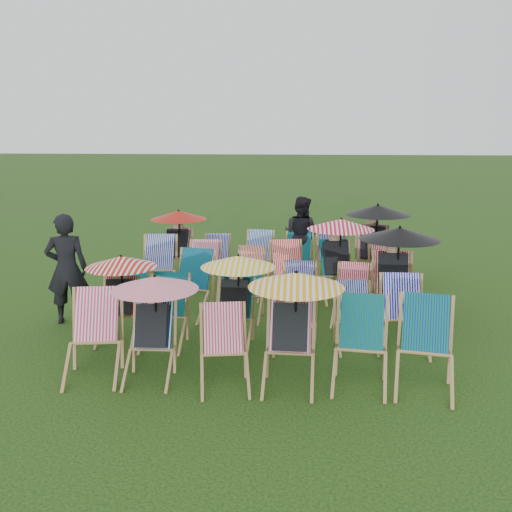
# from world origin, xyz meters

# --- Properties ---
(ground) EXTENTS (100.00, 100.00, 0.00)m
(ground) POSITION_xyz_m (0.00, 0.00, 0.00)
(ground) COLOR black
(ground) RESTS_ON ground
(deckchair_0) EXTENTS (0.78, 0.99, 0.98)m
(deckchair_0) POSITION_xyz_m (-1.91, -2.19, 0.49)
(deckchair_0) COLOR #A5804D
(deckchair_0) RESTS_ON ground
(deckchair_1) EXTENTS (1.02, 1.07, 1.21)m
(deckchair_1) POSITION_xyz_m (-1.21, -2.16, 0.64)
(deckchair_1) COLOR #A5804D
(deckchair_1) RESTS_ON ground
(deckchair_2) EXTENTS (0.71, 0.89, 0.88)m
(deckchair_2) POSITION_xyz_m (-0.33, -2.32, 0.44)
(deckchair_2) COLOR #A5804D
(deckchair_2) RESTS_ON ground
(deckchair_3) EXTENTS (1.10, 1.15, 1.31)m
(deckchair_3) POSITION_xyz_m (0.43, -2.21, 0.69)
(deckchair_3) COLOR #A5804D
(deckchair_3) RESTS_ON ground
(deckchair_4) EXTENTS (0.75, 0.96, 0.97)m
(deckchair_4) POSITION_xyz_m (1.22, -2.18, 0.48)
(deckchair_4) COLOR #A5804D
(deckchair_4) RESTS_ON ground
(deckchair_5) EXTENTS (0.82, 1.02, 1.00)m
(deckchair_5) POSITION_xyz_m (1.93, -2.24, 0.50)
(deckchair_5) COLOR #A5804D
(deckchair_5) RESTS_ON ground
(deckchair_6) EXTENTS (0.98, 1.04, 1.17)m
(deckchair_6) POSITION_xyz_m (-1.98, -0.97, 0.62)
(deckchair_6) COLOR #A5804D
(deckchair_6) RESTS_ON ground
(deckchair_7) EXTENTS (0.61, 0.85, 0.91)m
(deckchair_7) POSITION_xyz_m (-1.30, -1.13, 0.46)
(deckchair_7) COLOR #A5804D
(deckchair_7) RESTS_ON ground
(deckchair_8) EXTENTS (1.02, 1.07, 1.21)m
(deckchair_8) POSITION_xyz_m (-0.36, -1.00, 0.64)
(deckchair_8) COLOR #A5804D
(deckchair_8) RESTS_ON ground
(deckchair_9) EXTENTS (0.63, 0.84, 0.88)m
(deckchair_9) POSITION_xyz_m (0.48, -1.13, 0.44)
(deckchair_9) COLOR #A5804D
(deckchair_9) RESTS_ON ground
(deckchair_10) EXTENTS (0.61, 0.81, 0.83)m
(deckchair_10) POSITION_xyz_m (1.27, -1.04, 0.42)
(deckchair_10) COLOR #A5804D
(deckchair_10) RESTS_ON ground
(deckchair_11) EXTENTS (0.63, 0.88, 0.95)m
(deckchair_11) POSITION_xyz_m (1.91, -1.07, 0.47)
(deckchair_11) COLOR #A5804D
(deckchair_11) RESTS_ON ground
(deckchair_12) EXTENTS (0.62, 0.81, 0.84)m
(deckchair_12) POSITION_xyz_m (-2.09, -0.03, 0.42)
(deckchair_12) COLOR #A5804D
(deckchair_12) RESTS_ON ground
(deckchair_13) EXTENTS (0.81, 1.01, 0.99)m
(deckchair_13) POSITION_xyz_m (-1.21, 0.11, 0.49)
(deckchair_13) COLOR #A5804D
(deckchair_13) RESTS_ON ground
(deckchair_14) EXTENTS (0.59, 0.79, 0.82)m
(deckchair_14) POSITION_xyz_m (-0.31, 0.05, 0.41)
(deckchair_14) COLOR #A5804D
(deckchair_14) RESTS_ON ground
(deckchair_15) EXTENTS (0.62, 0.82, 0.84)m
(deckchair_15) POSITION_xyz_m (0.50, 0.04, 0.42)
(deckchair_15) COLOR #A5804D
(deckchair_15) RESTS_ON ground
(deckchair_16) EXTENTS (0.70, 0.87, 0.85)m
(deckchair_16) POSITION_xyz_m (1.30, -0.02, 0.42)
(deckchair_16) COLOR #A5804D
(deckchair_16) RESTS_ON ground
(deckchair_17) EXTENTS (1.20, 1.26, 1.43)m
(deckchair_17) POSITION_xyz_m (1.95, 0.12, 0.75)
(deckchair_17) COLOR #A5804D
(deckchair_17) RESTS_ON ground
(deckchair_18) EXTENTS (0.71, 0.95, 0.99)m
(deckchair_18) POSITION_xyz_m (-2.00, 1.26, 0.49)
(deckchair_18) COLOR #A5804D
(deckchair_18) RESTS_ON ground
(deckchair_19) EXTENTS (0.65, 0.88, 0.92)m
(deckchair_19) POSITION_xyz_m (-1.16, 1.18, 0.46)
(deckchair_19) COLOR #A5804D
(deckchair_19) RESTS_ON ground
(deckchair_20) EXTENTS (0.64, 0.83, 0.83)m
(deckchair_20) POSITION_xyz_m (-0.37, 1.16, 0.42)
(deckchair_20) COLOR #A5804D
(deckchair_20) RESTS_ON ground
(deckchair_21) EXTENTS (0.79, 0.98, 0.95)m
(deckchair_21) POSITION_xyz_m (0.34, 1.15, 0.47)
(deckchair_21) COLOR #A5804D
(deckchair_21) RESTS_ON ground
(deckchair_22) EXTENTS (1.15, 1.25, 1.36)m
(deckchair_22) POSITION_xyz_m (1.19, 1.23, 0.72)
(deckchair_22) COLOR #A5804D
(deckchair_22) RESTS_ON ground
(deckchair_23) EXTENTS (0.71, 0.91, 0.90)m
(deckchair_23) POSITION_xyz_m (2.05, 1.19, 0.45)
(deckchair_23) COLOR #A5804D
(deckchair_23) RESTS_ON ground
(deckchair_24) EXTENTS (1.09, 1.15, 1.30)m
(deckchair_24) POSITION_xyz_m (-1.91, 2.42, 0.68)
(deckchair_24) COLOR #A5804D
(deckchair_24) RESTS_ON ground
(deckchair_25) EXTENTS (0.57, 0.78, 0.83)m
(deckchair_25) POSITION_xyz_m (-1.09, 2.29, 0.42)
(deckchair_25) COLOR #A5804D
(deckchair_25) RESTS_ON ground
(deckchair_26) EXTENTS (0.70, 0.90, 0.90)m
(deckchair_26) POSITION_xyz_m (-0.31, 2.36, 0.45)
(deckchair_26) COLOR #A5804D
(deckchair_26) RESTS_ON ground
(deckchair_27) EXTENTS (0.68, 0.88, 0.89)m
(deckchair_27) POSITION_xyz_m (0.47, 2.35, 0.44)
(deckchair_27) COLOR #A5804D
(deckchair_27) RESTS_ON ground
(deckchair_28) EXTENTS (0.62, 0.86, 0.93)m
(deckchair_28) POSITION_xyz_m (1.12, 2.40, 0.46)
(deckchair_28) COLOR #A5804D
(deckchair_28) RESTS_ON ground
(deckchair_29) EXTENTS (1.23, 1.29, 1.46)m
(deckchair_29) POSITION_xyz_m (1.92, 2.35, 0.77)
(deckchair_29) COLOR #A5804D
(deckchair_29) RESTS_ON ground
(person_left) EXTENTS (0.69, 0.54, 1.67)m
(person_left) POSITION_xyz_m (-2.95, -0.36, 0.84)
(person_left) COLOR black
(person_left) RESTS_ON ground
(person_rear) EXTENTS (0.95, 0.89, 1.56)m
(person_rear) POSITION_xyz_m (0.54, 2.88, 0.78)
(person_rear) COLOR black
(person_rear) RESTS_ON ground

